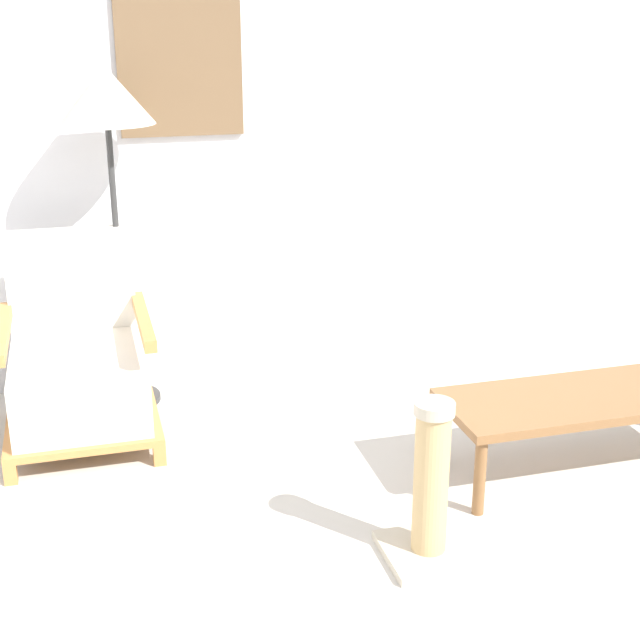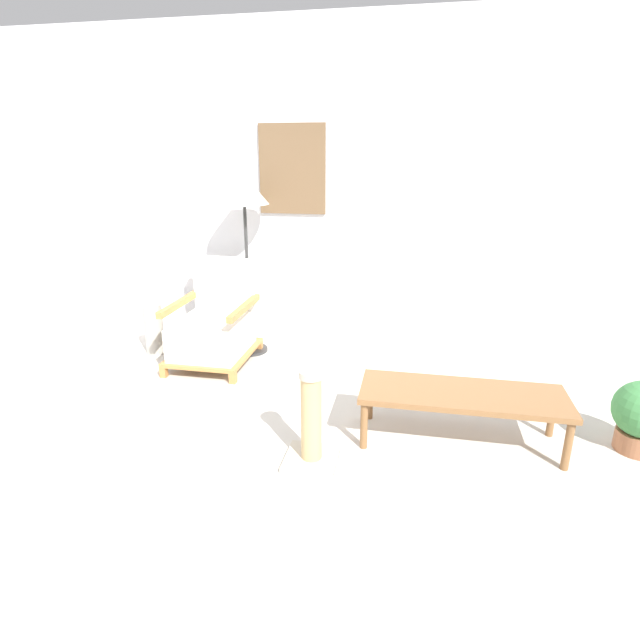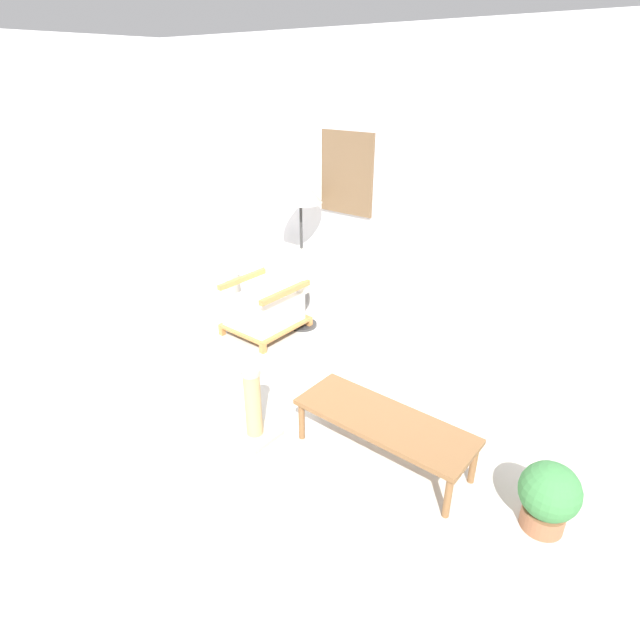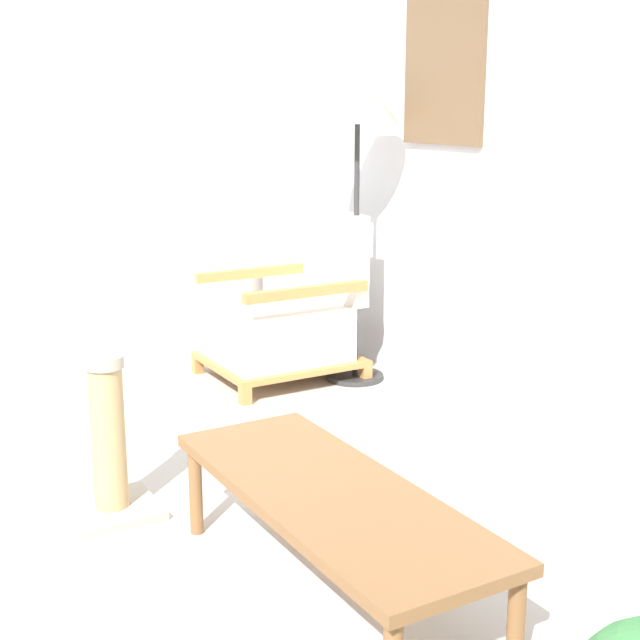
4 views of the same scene
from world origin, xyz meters
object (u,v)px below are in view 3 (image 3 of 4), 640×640
object	(u,v)px
potted_plant	(549,496)
scratching_post	(254,410)
vase	(234,293)
floor_lamp	(301,198)
armchair	(268,303)
coffee_table	(384,423)

from	to	relation	value
potted_plant	scratching_post	bearing A→B (deg)	-165.55
scratching_post	vase	bearing A→B (deg)	141.52
floor_lamp	scratching_post	world-z (taller)	floor_lamp
armchair	potted_plant	world-z (taller)	armchair
potted_plant	scratching_post	xyz separation A→B (m)	(-1.87, -0.48, -0.01)
armchair	scratching_post	world-z (taller)	armchair
potted_plant	scratching_post	distance (m)	1.93
coffee_table	potted_plant	distance (m)	1.03
scratching_post	potted_plant	bearing A→B (deg)	14.45
vase	scratching_post	size ratio (longest dim) A/B	0.79
armchair	floor_lamp	world-z (taller)	floor_lamp
floor_lamp	scratching_post	size ratio (longest dim) A/B	2.70
armchair	potted_plant	size ratio (longest dim) A/B	1.92
floor_lamp	coffee_table	distance (m)	2.32
coffee_table	scratching_post	xyz separation A→B (m)	(-0.84, -0.38, -0.07)
armchair	scratching_post	bearing A→B (deg)	-49.11
armchair	coffee_table	bearing A→B (deg)	-24.59
armchair	coffee_table	size ratio (longest dim) A/B	0.70
vase	potted_plant	xyz separation A→B (m)	(3.55, -0.86, 0.01)
vase	coffee_table	bearing A→B (deg)	-20.89
coffee_table	scratching_post	size ratio (longest dim) A/B	2.13
coffee_table	vase	xyz separation A→B (m)	(-2.53, 0.96, -0.08)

